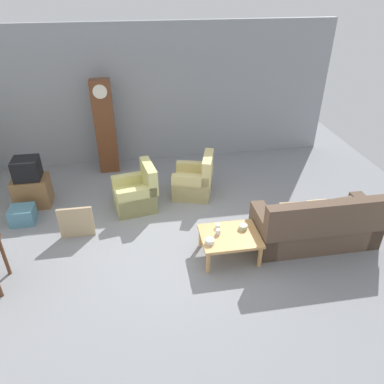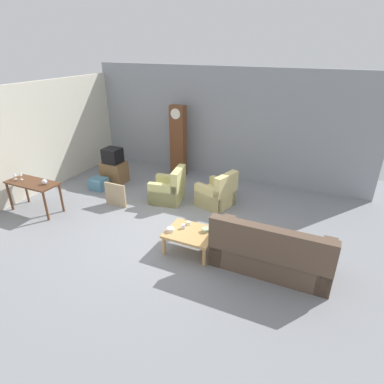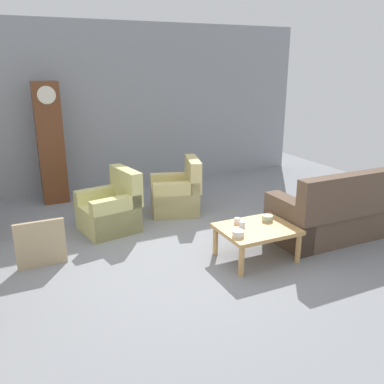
{
  "view_description": "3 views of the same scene",
  "coord_description": "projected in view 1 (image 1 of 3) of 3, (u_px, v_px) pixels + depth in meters",
  "views": [
    {
      "loc": [
        -0.57,
        -4.95,
        4.13
      ],
      "look_at": [
        0.3,
        0.28,
        0.89
      ],
      "focal_mm": 34.16,
      "sensor_mm": 36.0,
      "label": 1
    },
    {
      "loc": [
        3.04,
        -5.15,
        3.77
      ],
      "look_at": [
        0.29,
        0.75,
        0.69
      ],
      "focal_mm": 29.65,
      "sensor_mm": 36.0,
      "label": 2
    },
    {
      "loc": [
        -2.02,
        -4.46,
        2.45
      ],
      "look_at": [
        0.31,
        0.46,
        0.72
      ],
      "focal_mm": 38.33,
      "sensor_mm": 36.0,
      "label": 3
    }
  ],
  "objects": [
    {
      "name": "couch_floral",
      "position": [
        316.0,
        227.0,
        6.25
      ],
      "size": [
        2.1,
        0.88,
        1.04
      ],
      "color": "brown",
      "rests_on": "ground_plane"
    },
    {
      "name": "armchair_olive_far",
      "position": [
        195.0,
        181.0,
        7.69
      ],
      "size": [
        0.97,
        0.95,
        0.92
      ],
      "color": "#D7C67F",
      "rests_on": "ground_plane"
    },
    {
      "name": "tv_stand_cabinet",
      "position": [
        33.0,
        191.0,
        7.35
      ],
      "size": [
        0.68,
        0.52,
        0.61
      ],
      "primitive_type": "cube",
      "color": "brown",
      "rests_on": "ground_plane"
    },
    {
      "name": "storage_box_blue",
      "position": [
        23.0,
        215.0,
        6.89
      ],
      "size": [
        0.44,
        0.4,
        0.32
      ],
      "primitive_type": "cube",
      "color": "teal",
      "rests_on": "ground_plane"
    },
    {
      "name": "coffee_table_wood",
      "position": [
        230.0,
        238.0,
        5.97
      ],
      "size": [
        0.96,
        0.76,
        0.43
      ],
      "color": "tan",
      "rests_on": "ground_plane"
    },
    {
      "name": "cup_white_porcelain",
      "position": [
        218.0,
        226.0,
        6.09
      ],
      "size": [
        0.08,
        0.08,
        0.07
      ],
      "primitive_type": "cylinder",
      "color": "white",
      "rests_on": "coffee_table_wood"
    },
    {
      "name": "armchair_olive_near",
      "position": [
        137.0,
        194.0,
        7.27
      ],
      "size": [
        0.91,
        0.89,
        0.92
      ],
      "color": "#CCC67A",
      "rests_on": "ground_plane"
    },
    {
      "name": "cup_blue_rimmed",
      "position": [
        218.0,
        232.0,
        5.93
      ],
      "size": [
        0.08,
        0.08,
        0.09
      ],
      "primitive_type": "cylinder",
      "color": "silver",
      "rests_on": "coffee_table_wood"
    },
    {
      "name": "garage_door_wall",
      "position": [
        157.0,
        95.0,
        8.59
      ],
      "size": [
        8.4,
        0.16,
        3.2
      ],
      "primitive_type": "cube",
      "color": "gray",
      "rests_on": "ground_plane"
    },
    {
      "name": "grandfather_clock",
      "position": [
        105.0,
        127.0,
        8.23
      ],
      "size": [
        0.44,
        0.3,
        2.15
      ],
      "color": "brown",
      "rests_on": "ground_plane"
    },
    {
      "name": "bowl_white_stacked",
      "position": [
        210.0,
        241.0,
        5.74
      ],
      "size": [
        0.15,
        0.15,
        0.07
      ],
      "primitive_type": "cylinder",
      "color": "white",
      "rests_on": "coffee_table_wood"
    },
    {
      "name": "tv_crt",
      "position": [
        26.0,
        169.0,
        7.09
      ],
      "size": [
        0.48,
        0.44,
        0.42
      ],
      "primitive_type": "cube",
      "color": "black",
      "rests_on": "tv_stand_cabinet"
    },
    {
      "name": "bowl_shallow_green",
      "position": [
        243.0,
        227.0,
        6.06
      ],
      "size": [
        0.15,
        0.15,
        0.07
      ],
      "primitive_type": "cylinder",
      "color": "#B2C69E",
      "rests_on": "coffee_table_wood"
    },
    {
      "name": "ground_plane",
      "position": [
        178.0,
        245.0,
        6.4
      ],
      "size": [
        10.4,
        10.4,
        0.0
      ],
      "primitive_type": "plane",
      "color": "gray"
    },
    {
      "name": "framed_picture_leaning",
      "position": [
        76.0,
        222.0,
        6.45
      ],
      "size": [
        0.6,
        0.05,
        0.6
      ],
      "primitive_type": "cube",
      "color": "tan",
      "rests_on": "ground_plane"
    }
  ]
}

